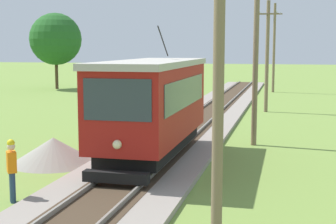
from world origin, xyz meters
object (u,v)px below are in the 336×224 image
Objects in this scene: utility_pole_mid at (256,52)px; utility_pole_distant at (274,47)px; utility_pole_near_tram at (219,77)px; track_worker at (12,168)px; red_tram at (153,104)px; tree_right_near at (56,39)px; gravel_pile at (53,150)px; utility_pole_far at (267,55)px.

utility_pole_mid is 0.95× the size of utility_pole_distant.
utility_pole_near_tram is 4.02× the size of track_worker.
utility_pole_mid reaches higher than red_tram.
utility_pole_distant is 1.08× the size of tree_right_near.
utility_pole_near_tram is 0.86× the size of utility_pole_distant.
gravel_pile is (-7.01, 6.53, -3.19)m from utility_pole_near_tram.
red_tram is 5.99m from utility_pole_mid.
utility_pole_near_tram is 43.72m from tree_right_near.
gravel_pile is at bearing -64.66° from tree_right_near.
utility_pole_far is (3.44, 16.45, 1.57)m from red_tram.
gravel_pile is (-7.01, -17.42, -3.28)m from utility_pole_far.
utility_pole_far reaches higher than utility_pole_near_tram.
red_tram is 8.39m from utility_pole_near_tram.
utility_pole_mid is 9.60m from gravel_pile.
red_tram is 35.61m from tree_right_near.
utility_pole_mid reaches higher than gravel_pile.
utility_pole_mid is at bearing 38.06° from gravel_pile.
track_worker is (-5.98, -37.24, -3.31)m from utility_pole_distant.
utility_pole_distant is at bearing 90.00° from utility_pole_near_tram.
track_worker is at bearing -77.51° from gravel_pile.
track_worker reaches higher than gravel_pile.
utility_pole_far is at bearing -32.46° from tree_right_near.
track_worker is 39.54m from tree_right_near.
utility_pole_near_tram is at bearing -90.00° from utility_pole_mid.
red_tram is at bearing 114.64° from utility_pole_near_tram.
utility_pole_near_tram is 6.82m from track_worker.
utility_pole_distant reaches higher than gravel_pile.
tree_right_near reaches higher than red_tram.
utility_pole_mid is at bearing -49.77° from tree_right_near.
red_tram reaches higher than track_worker.
utility_pole_far is 4.12× the size of track_worker.
gravel_pile is 1.77× the size of track_worker.
red_tram is 4.79× the size of track_worker.
utility_pole_distant is (3.44, 31.59, 2.10)m from red_tram.
utility_pole_mid is 1.03× the size of tree_right_near.
utility_pole_near_tram is at bearing -42.97° from gravel_pile.
utility_pole_distant reaches higher than red_tram.
tree_right_near is (-21.84, 13.90, 1.33)m from utility_pole_far.
utility_pole_near_tram is at bearing -65.36° from red_tram.
red_tram is at bearing 29.22° from track_worker.
utility_pole_distant is 2.66× the size of gravel_pile.
utility_pole_distant is 33.53m from gravel_pile.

